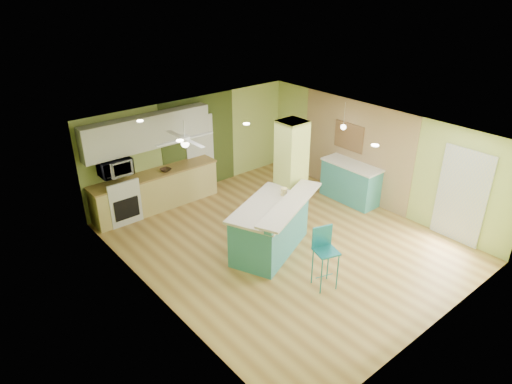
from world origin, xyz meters
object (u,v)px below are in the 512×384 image
at_px(fruit_bowl, 166,170).
at_px(canister, 284,192).
at_px(peninsula, 271,227).
at_px(bar_stool, 324,248).
at_px(side_counter, 351,182).

height_order(fruit_bowl, canister, canister).
relative_size(peninsula, canister, 14.93).
distance_m(bar_stool, canister, 1.79).
height_order(peninsula, canister, canister).
distance_m(peninsula, bar_stool, 1.51).
height_order(bar_stool, side_counter, bar_stool).
distance_m(side_counter, fruit_bowl, 4.65).
distance_m(side_counter, canister, 2.69).
height_order(bar_stool, fruit_bowl, bar_stool).
relative_size(peninsula, side_counter, 1.58).
relative_size(bar_stool, fruit_bowl, 4.69).
relative_size(fruit_bowl, canister, 1.57).
relative_size(side_counter, canister, 9.46).
bearing_deg(peninsula, fruit_bowl, 77.75).
xyz_separation_m(peninsula, side_counter, (3.11, 0.45, -0.06)).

